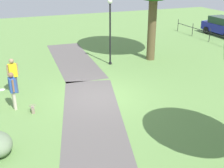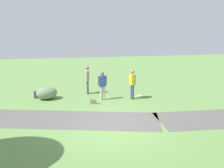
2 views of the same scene
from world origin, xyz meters
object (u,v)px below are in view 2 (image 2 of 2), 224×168
at_px(backpack_by_boulder, 37,95).
at_px(man_near_boulder, 87,78).
at_px(passerby_on_path, 132,82).
at_px(handbag_on_grass, 93,101).
at_px(woman_with_handbag, 102,84).
at_px(lawn_boulder, 47,93).
at_px(frisbee_on_grass, 139,96).

bearing_deg(backpack_by_boulder, man_near_boulder, -173.57).
height_order(man_near_boulder, passerby_on_path, man_near_boulder).
bearing_deg(handbag_on_grass, passerby_on_path, -167.50).
distance_m(woman_with_handbag, passerby_on_path, 1.70).
distance_m(lawn_boulder, man_near_boulder, 2.59).
bearing_deg(lawn_boulder, man_near_boulder, -163.14).
bearing_deg(woman_with_handbag, backpack_by_boulder, -17.43).
bearing_deg(passerby_on_path, frisbee_on_grass, -136.14).
distance_m(man_near_boulder, backpack_by_boulder, 3.13).
bearing_deg(backpack_by_boulder, frisbee_on_grass, 173.31).
height_order(woman_with_handbag, passerby_on_path, passerby_on_path).
xyz_separation_m(man_near_boulder, backpack_by_boulder, (3.01, 0.34, -0.80)).
bearing_deg(man_near_boulder, woman_with_handbag, 114.53).
bearing_deg(frisbee_on_grass, woman_with_handbag, 11.14).
xyz_separation_m(man_near_boulder, frisbee_on_grass, (-2.99, 1.04, -0.99)).
distance_m(passerby_on_path, frisbee_on_grass, 1.29).
height_order(lawn_boulder, man_near_boulder, man_near_boulder).
bearing_deg(passerby_on_path, handbag_on_grass, 12.50).
xyz_separation_m(woman_with_handbag, handbag_on_grass, (0.60, 0.65, -0.79)).
relative_size(lawn_boulder, backpack_by_boulder, 3.46).
bearing_deg(man_near_boulder, frisbee_on_grass, 160.80).
height_order(lawn_boulder, passerby_on_path, passerby_on_path).
relative_size(backpack_by_boulder, frisbee_on_grass, 1.53).
height_order(woman_with_handbag, backpack_by_boulder, woman_with_handbag).
xyz_separation_m(lawn_boulder, frisbee_on_grass, (-5.40, 0.31, -0.35)).
relative_size(woman_with_handbag, frisbee_on_grass, 6.18).
bearing_deg(woman_with_handbag, handbag_on_grass, 47.03).
relative_size(woman_with_handbag, handbag_on_grass, 5.03).
bearing_deg(handbag_on_grass, man_near_boulder, -87.84).
xyz_separation_m(woman_with_handbag, frisbee_on_grass, (-2.31, -0.46, -0.92)).
bearing_deg(frisbee_on_grass, lawn_boulder, -3.33).
bearing_deg(handbag_on_grass, lawn_boulder, -29.68).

